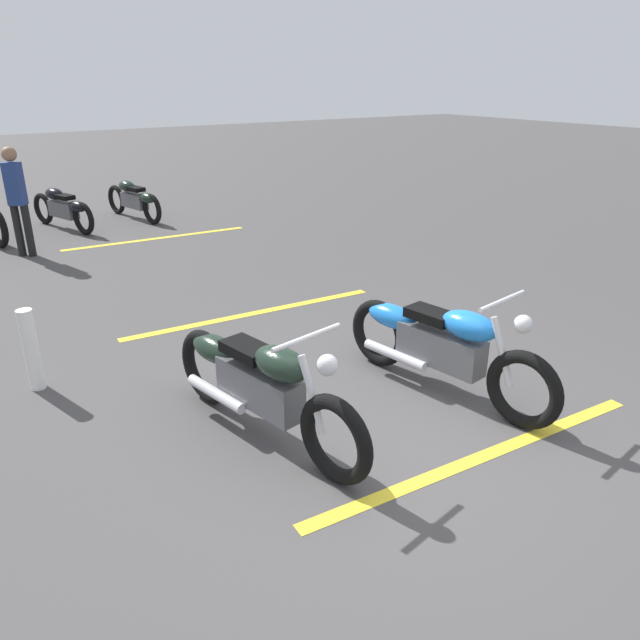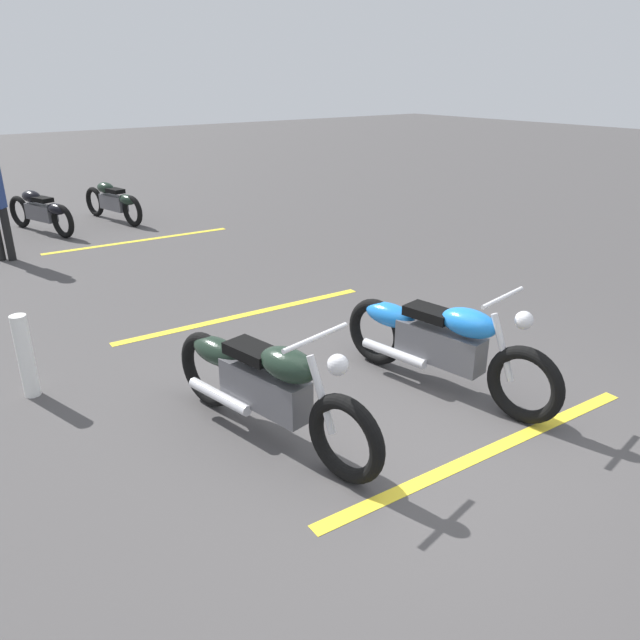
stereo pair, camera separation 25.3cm
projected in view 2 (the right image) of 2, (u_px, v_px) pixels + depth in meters
The scene contains 9 objects.
ground_plane at pixel (404, 438), 4.81m from camera, with size 60.00×60.00×0.00m, color #474444.
motorcycle_bright_foreground at pixel (439, 341), 5.42m from camera, with size 2.22×0.70×1.04m.
motorcycle_dark_foreground at pixel (263, 384), 4.68m from camera, with size 2.21×0.73×1.04m.
motorcycle_row_far_left at pixel (114, 201), 11.69m from camera, with size 1.92×0.51×0.73m.
motorcycle_row_left at pixel (41, 211), 10.85m from camera, with size 1.89×0.70×0.74m.
bollard_post at pixel (25, 356), 5.31m from camera, with size 0.14×0.14×0.77m, color white.
parking_stripe_near at pixel (489, 451), 4.64m from camera, with size 3.20×0.12×0.01m, color yellow.
parking_stripe_mid at pixel (246, 315), 7.26m from camera, with size 3.20×0.12×0.01m, color yellow.
parking_stripe_far at pixel (140, 241), 10.48m from camera, with size 3.20×0.12×0.01m, color yellow.
Camera 2 is at (-2.89, 2.98, 2.69)m, focal length 34.02 mm.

